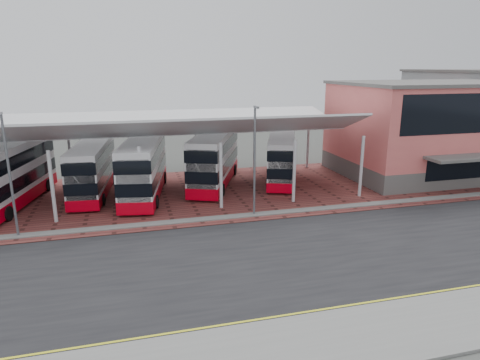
% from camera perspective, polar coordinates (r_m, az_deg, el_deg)
% --- Properties ---
extents(ground, '(140.00, 140.00, 0.00)m').
position_cam_1_polar(ground, '(25.77, 1.68, -9.69)').
color(ground, '#3E403C').
extents(road, '(120.00, 14.00, 0.02)m').
position_cam_1_polar(road, '(24.90, 2.35, -10.59)').
color(road, black).
rests_on(road, ground).
extents(forecourt, '(72.00, 16.00, 0.06)m').
position_cam_1_polar(forecourt, '(38.03, -1.03, -1.39)').
color(forecourt, brown).
rests_on(forecourt, ground).
extents(sidewalk, '(120.00, 4.00, 0.14)m').
position_cam_1_polar(sidewalk, '(18.44, 10.25, -20.71)').
color(sidewalk, slate).
rests_on(sidewalk, ground).
extents(north_kerb, '(120.00, 0.80, 0.14)m').
position_cam_1_polar(north_kerb, '(31.29, -1.58, -4.98)').
color(north_kerb, slate).
rests_on(north_kerb, ground).
extents(yellow_line_near, '(120.00, 0.12, 0.01)m').
position_cam_1_polar(yellow_line_near, '(19.97, 7.71, -17.68)').
color(yellow_line_near, yellow).
rests_on(yellow_line_near, road).
extents(yellow_line_far, '(120.00, 0.12, 0.01)m').
position_cam_1_polar(yellow_line_far, '(20.20, 7.37, -17.25)').
color(yellow_line_far, yellow).
rests_on(yellow_line_far, road).
extents(canopy, '(37.00, 11.63, 7.07)m').
position_cam_1_polar(canopy, '(36.69, -13.74, 6.81)').
color(canopy, silver).
rests_on(canopy, ground).
extents(terminal, '(18.40, 14.40, 9.25)m').
position_cam_1_polar(terminal, '(47.37, 24.28, 6.29)').
color(terminal, '#575552').
rests_on(terminal, ground).
extents(lamp_west, '(0.16, 0.90, 8.07)m').
position_cam_1_polar(lamp_west, '(30.27, -28.42, 0.96)').
color(lamp_west, slate).
rests_on(lamp_west, ground).
extents(lamp_east, '(0.16, 0.90, 8.07)m').
position_cam_1_polar(lamp_east, '(30.67, 1.97, 2.95)').
color(lamp_east, slate).
rests_on(lamp_east, ground).
extents(bus_1, '(5.10, 12.17, 4.89)m').
position_cam_1_polar(bus_1, '(37.96, -28.39, 0.58)').
color(bus_1, silver).
rests_on(bus_1, forecourt).
extents(bus_2, '(3.52, 10.81, 4.37)m').
position_cam_1_polar(bus_2, '(38.41, -19.06, 1.34)').
color(bus_2, silver).
rests_on(bus_2, forecourt).
extents(bus_3, '(4.66, 11.88, 4.78)m').
position_cam_1_polar(bus_3, '(36.92, -12.69, 1.60)').
color(bus_3, silver).
rests_on(bus_3, forecourt).
extents(bus_4, '(6.92, 11.84, 4.82)m').
position_cam_1_polar(bus_4, '(39.46, -3.42, 2.83)').
color(bus_4, silver).
rests_on(bus_4, forecourt).
extents(bus_5, '(6.00, 10.67, 4.33)m').
position_cam_1_polar(bus_5, '(41.14, 5.57, 2.94)').
color(bus_5, silver).
rests_on(bus_5, forecourt).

